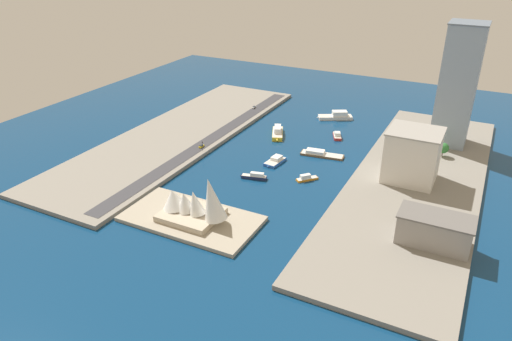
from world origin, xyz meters
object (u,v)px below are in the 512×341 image
at_px(catamaran_blue, 275,161).
at_px(tower_tall_glass, 458,85).
at_px(hotel_broad_white, 412,155).
at_px(taxi_yellow_cab, 201,146).
at_px(carpark_squat_concrete, 435,230).
at_px(van_white, 254,107).
at_px(barge_flat_brown, 320,154).
at_px(tugboat_red, 337,135).
at_px(water_taxi_orange, 307,178).
at_px(ferry_yellow_fast, 278,132).
at_px(ferry_white_commuter, 336,116).
at_px(traffic_light_waterfront, 202,145).
at_px(opera_landmark, 194,204).
at_px(patrol_launch_navy, 255,176).

height_order(catamaran_blue, tower_tall_glass, tower_tall_glass).
bearing_deg(catamaran_blue, hotel_broad_white, -172.39).
xyz_separation_m(catamaran_blue, taxi_yellow_cab, (51.68, 5.33, 1.97)).
relative_size(carpark_squat_concrete, van_white, 6.73).
xyz_separation_m(barge_flat_brown, catamaran_blue, (21.22, 23.25, 0.11)).
bearing_deg(hotel_broad_white, tugboat_red, -39.03).
bearing_deg(water_taxi_orange, hotel_broad_white, -156.08).
xyz_separation_m(ferry_yellow_fast, taxi_yellow_cab, (33.80, 47.48, 1.00)).
xyz_separation_m(ferry_white_commuter, traffic_light_waterfront, (56.44, 104.42, 4.44)).
relative_size(barge_flat_brown, van_white, 5.94).
bearing_deg(barge_flat_brown, catamaran_blue, 47.61).
xyz_separation_m(carpark_squat_concrete, taxi_yellow_cab, (153.89, -44.39, -6.31)).
bearing_deg(ferry_yellow_fast, water_taxi_orange, 128.64).
bearing_deg(water_taxi_orange, tower_tall_glass, -125.83).
xyz_separation_m(ferry_white_commuter, van_white, (65.84, 13.13, 0.98)).
bearing_deg(catamaran_blue, tower_tall_glass, -139.67).
bearing_deg(opera_landmark, catamaran_blue, -94.80).
relative_size(catamaran_blue, van_white, 3.55).
bearing_deg(ferry_yellow_fast, hotel_broad_white, 162.18).
bearing_deg(opera_landmark, tugboat_red, -101.42).
bearing_deg(ferry_white_commuter, carpark_squat_concrete, 122.94).
bearing_deg(patrol_launch_navy, ferry_yellow_fast, -76.48).
bearing_deg(water_taxi_orange, tugboat_red, -85.97).
bearing_deg(taxi_yellow_cab, ferry_white_commuter, -120.98).
bearing_deg(tugboat_red, patrol_launch_navy, 74.66).
height_order(ferry_yellow_fast, barge_flat_brown, ferry_yellow_fast).
bearing_deg(tugboat_red, catamaran_blue, 69.95).
bearing_deg(opera_landmark, hotel_broad_white, -133.56).
xyz_separation_m(patrol_launch_navy, catamaran_blue, (-1.67, -25.32, -0.18)).
xyz_separation_m(patrol_launch_navy, traffic_light_waterfront, (46.28, -15.80, 5.19)).
distance_m(water_taxi_orange, traffic_light_waterfront, 74.54).
bearing_deg(tugboat_red, water_taxi_orange, 94.03).
relative_size(patrol_launch_navy, hotel_broad_white, 0.55).
relative_size(water_taxi_orange, tugboat_red, 0.82).
distance_m(catamaran_blue, van_white, 99.90).
relative_size(barge_flat_brown, carpark_squat_concrete, 0.88).
xyz_separation_m(tower_tall_glass, traffic_light_waterfront, (140.45, 88.06, -35.28)).
xyz_separation_m(water_taxi_orange, patrol_launch_navy, (27.97, 12.19, 0.21)).
bearing_deg(ferry_yellow_fast, taxi_yellow_cab, 54.56).
height_order(ferry_white_commuter, tugboat_red, ferry_white_commuter).
bearing_deg(hotel_broad_white, taxi_yellow_cab, 6.93).
relative_size(ferry_yellow_fast, barge_flat_brown, 0.84).
bearing_deg(hotel_broad_white, traffic_light_waterfront, 8.97).
relative_size(hotel_broad_white, traffic_light_waterfront, 4.61).
bearing_deg(barge_flat_brown, patrol_launch_navy, 64.77).
relative_size(tower_tall_glass, hotel_broad_white, 2.64).
bearing_deg(van_white, opera_landmark, 107.31).
height_order(tugboat_red, hotel_broad_white, hotel_broad_white).
distance_m(water_taxi_orange, barge_flat_brown, 36.73).
xyz_separation_m(ferry_yellow_fast, hotel_broad_white, (-97.88, 31.47, 15.08)).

